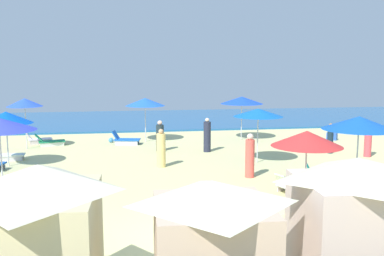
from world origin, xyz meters
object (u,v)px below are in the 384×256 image
at_px(lounge_chair_7_1, 293,185).
at_px(beach_ball_0, 111,140).
at_px(lounge_chair_3_0, 42,184).
at_px(beachgoer_2, 330,139).
at_px(umbrella_7, 307,139).
at_px(beachgoer_4, 250,157).
at_px(beachgoer_5, 161,150).
at_px(lounge_chair_4_1, 322,175).
at_px(cooler_box_1, 332,136).
at_px(umbrella_8, 242,100).
at_px(umbrella_1, 258,113).
at_px(beachgoer_1, 160,137).
at_px(lounge_chair_5_0, 38,139).
at_px(lounge_chair_7_0, 264,204).
at_px(umbrella_5, 25,103).
at_px(beachgoer_0, 368,142).
at_px(lounge_chair_6_0, 125,139).
at_px(beach_ball_2, 360,166).
at_px(cabana_3, 212,249).
at_px(umbrella_6, 145,102).
at_px(cabana_4, 355,227).
at_px(beachgoer_3, 207,136).
at_px(cabana_2, 42,244).
at_px(lounge_chair_5_1, 49,141).
at_px(lounge_chair_0_0, 6,155).
at_px(umbrella_0, 6,118).

relative_size(lounge_chair_7_1, beach_ball_0, 5.31).
distance_m(lounge_chair_3_0, beachgoer_2, 13.76).
bearing_deg(umbrella_7, lounge_chair_7_1, 82.32).
distance_m(beachgoer_4, beachgoer_5, 3.97).
distance_m(lounge_chair_4_1, cooler_box_1, 9.80).
height_order(umbrella_8, beachgoer_4, umbrella_8).
distance_m(umbrella_1, beachgoer_1, 5.46).
height_order(lounge_chair_3_0, lounge_chair_5_0, lounge_chair_3_0).
xyz_separation_m(umbrella_1, lounge_chair_7_0, (-1.83, -6.60, -1.97)).
height_order(umbrella_5, beachgoer_0, umbrella_5).
height_order(lounge_chair_7_1, beach_ball_0, lounge_chair_7_1).
relative_size(lounge_chair_6_0, beach_ball_2, 4.18).
bearing_deg(beachgoer_1, beachgoer_2, -72.50).
distance_m(lounge_chair_7_0, cooler_box_1, 14.11).
relative_size(lounge_chair_7_0, cooler_box_1, 2.36).
bearing_deg(beachgoer_1, lounge_chair_5_0, 94.13).
xyz_separation_m(beachgoer_4, beach_ball_2, (4.81, 0.29, -0.62)).
distance_m(umbrella_1, lounge_chair_5_0, 12.50).
height_order(beachgoer_5, beach_ball_2, beachgoer_5).
bearing_deg(beachgoer_0, lounge_chair_6_0, -36.15).
distance_m(lounge_chair_7_0, beachgoer_5, 6.90).
distance_m(lounge_chair_4_1, beach_ball_2, 2.70).
distance_m(cabana_3, lounge_chair_7_0, 5.85).
distance_m(umbrella_8, beachgoer_5, 8.25).
bearing_deg(beachgoer_2, umbrella_7, -4.13).
height_order(umbrella_8, beachgoer_5, umbrella_8).
relative_size(beach_ball_0, beach_ball_2, 0.71).
height_order(umbrella_5, cooler_box_1, umbrella_5).
bearing_deg(beachgoer_4, beachgoer_2, -66.33).
height_order(lounge_chair_3_0, beach_ball_2, lounge_chair_3_0).
relative_size(umbrella_6, lounge_chair_7_1, 1.72).
bearing_deg(umbrella_7, umbrella_6, 109.08).
relative_size(lounge_chair_6_0, beachgoer_4, 0.92).
xyz_separation_m(cabana_4, umbrella_5, (-9.16, 16.43, 1.02)).
bearing_deg(cabana_4, beachgoer_3, 92.61).
bearing_deg(cabana_3, cabana_2, 177.16).
bearing_deg(beachgoer_5, umbrella_6, 48.99).
relative_size(lounge_chair_5_1, beach_ball_0, 6.01).
relative_size(umbrella_1, lounge_chair_3_0, 1.67).
bearing_deg(beach_ball_0, beach_ball_2, -39.01).
bearing_deg(umbrella_6, umbrella_1, -53.38).
height_order(lounge_chair_0_0, umbrella_5, umbrella_5).
xyz_separation_m(beachgoer_5, cooler_box_1, (10.40, 5.26, -0.55)).
distance_m(umbrella_0, beachgoer_2, 15.09).
bearing_deg(cooler_box_1, beach_ball_0, -145.07).
relative_size(cabana_3, umbrella_5, 0.94).
bearing_deg(beachgoer_0, umbrella_0, -14.09).
bearing_deg(lounge_chair_5_1, beachgoer_5, -148.26).
bearing_deg(lounge_chair_0_0, lounge_chair_5_1, -24.69).
relative_size(umbrella_7, umbrella_8, 0.94).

